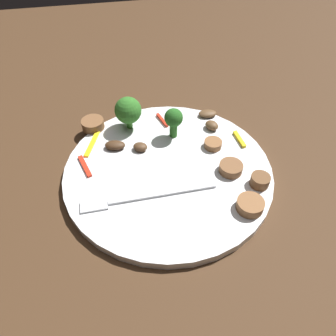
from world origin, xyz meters
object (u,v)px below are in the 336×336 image
object	(u,v)px
pepper_strip_3	(239,139)
mushroom_3	(212,125)
fork	(139,198)
mushroom_2	(140,147)
sausage_slice_0	(250,205)
mushroom_1	(115,145)
broccoli_floret_0	(174,119)
sausage_slice_2	(231,168)
pepper_strip_1	(85,166)
pepper_strip_0	(92,144)
mushroom_0	(208,114)
broccoli_floret_1	(128,111)
sausage_slice_3	(260,181)
sausage_slice_1	(213,144)
pepper_strip_2	(162,120)
sausage_slice_4	(93,124)
plate	(168,171)

from	to	relation	value
pepper_strip_3	mushroom_3	bearing A→B (deg)	-46.49
fork	mushroom_2	bearing A→B (deg)	-99.63
fork	pepper_strip_3	world-z (taller)	same
sausage_slice_0	mushroom_1	world-z (taller)	sausage_slice_0
broccoli_floret_0	sausage_slice_2	size ratio (longest dim) A/B	1.50
sausage_slice_0	mushroom_1	bearing A→B (deg)	-42.78
mushroom_2	pepper_strip_1	size ratio (longest dim) A/B	0.48
pepper_strip_0	pepper_strip_1	bearing A→B (deg)	75.93
mushroom_0	pepper_strip_0	distance (m)	0.20
mushroom_0	pepper_strip_3	size ratio (longest dim) A/B	0.84
mushroom_2	sausage_slice_0	bearing A→B (deg)	131.84
pepper_strip_0	sausage_slice_0	bearing A→B (deg)	140.07
broccoli_floret_0	mushroom_2	size ratio (longest dim) A/B	2.31
broccoli_floret_1	mushroom_1	world-z (taller)	broccoli_floret_1
sausage_slice_3	mushroom_3	distance (m)	0.13
mushroom_0	pepper_strip_3	world-z (taller)	mushroom_0
sausage_slice_1	sausage_slice_0	bearing A→B (deg)	95.87
sausage_slice_1	mushroom_3	world-z (taller)	mushroom_3
broccoli_floret_0	pepper_strip_1	xyz separation A→B (m)	(0.14, 0.04, -0.03)
pepper_strip_0	pepper_strip_2	size ratio (longest dim) A/B	1.62
sausage_slice_4	pepper_strip_1	bearing A→B (deg)	80.11
mushroom_0	mushroom_1	bearing A→B (deg)	17.34
pepper_strip_0	broccoli_floret_0	bearing A→B (deg)	178.25
sausage_slice_0	pepper_strip_2	bearing A→B (deg)	-68.66
pepper_strip_0	sausage_slice_2	bearing A→B (deg)	153.59
broccoli_floret_1	sausage_slice_3	world-z (taller)	broccoli_floret_1
sausage_slice_0	sausage_slice_1	bearing A→B (deg)	-84.13
sausage_slice_2	pepper_strip_3	world-z (taller)	sausage_slice_2
sausage_slice_2	mushroom_1	world-z (taller)	sausage_slice_2
broccoli_floret_1	pepper_strip_3	world-z (taller)	broccoli_floret_1
mushroom_0	sausage_slice_4	bearing A→B (deg)	-1.77
broccoli_floret_0	pepper_strip_1	size ratio (longest dim) A/B	1.11
fork	pepper_strip_2	xyz separation A→B (m)	(-0.06, -0.15, 0.00)
sausage_slice_3	mushroom_0	distance (m)	0.16
sausage_slice_0	sausage_slice_3	distance (m)	0.05
fork	pepper_strip_0	xyz separation A→B (m)	(0.06, -0.12, -0.00)
mushroom_3	pepper_strip_0	distance (m)	0.19
mushroom_0	pepper_strip_0	xyz separation A→B (m)	(0.19, 0.03, -0.00)
mushroom_1	plate	bearing A→B (deg)	141.02
broccoli_floret_0	sausage_slice_0	size ratio (longest dim) A/B	1.42
sausage_slice_3	pepper_strip_0	distance (m)	0.25
mushroom_2	pepper_strip_3	xyz separation A→B (m)	(-0.15, 0.01, -0.00)
pepper_strip_2	fork	bearing A→B (deg)	69.05
broccoli_floret_0	broccoli_floret_1	world-z (taller)	broccoli_floret_1
fork	mushroom_0	world-z (taller)	mushroom_0
broccoli_floret_1	pepper_strip_1	distance (m)	0.11
pepper_strip_1	mushroom_1	bearing A→B (deg)	-145.13
mushroom_2	sausage_slice_4	bearing A→B (deg)	-44.48
mushroom_0	sausage_slice_3	bearing A→B (deg)	99.54
mushroom_1	pepper_strip_1	world-z (taller)	mushroom_1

